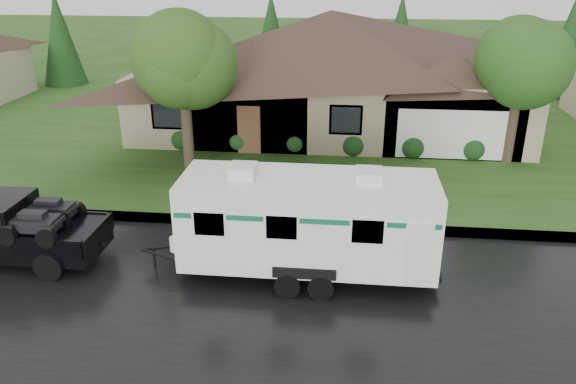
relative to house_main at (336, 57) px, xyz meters
name	(u,v)px	position (x,y,z in m)	size (l,w,h in m)	color
ground	(239,258)	(-2.29, -13.84, -3.59)	(140.00, 140.00, 0.00)	#244C17
road	(225,296)	(-2.29, -15.84, -3.59)	(140.00, 8.00, 0.01)	black
curb	(252,222)	(-2.29, -11.59, -3.52)	(140.00, 0.50, 0.15)	gray
lawn	(292,119)	(-2.29, 1.16, -3.52)	(140.00, 26.00, 0.15)	#244C17
house_main	(336,57)	(0.00, 0.00, 0.00)	(19.44, 10.80, 6.90)	#9C8B69
tree_left_green	(182,63)	(-5.38, -7.81, 0.95)	(3.82, 3.82, 6.33)	#382B1E
tree_right_green	(522,61)	(7.39, -4.81, 0.72)	(3.62, 3.62, 6.00)	#382B1E
shrub_row	(324,142)	(-0.29, -4.54, -2.94)	(13.60, 1.00, 1.00)	#143814
travel_trailer	(308,220)	(-0.26, -14.55, -1.92)	(7.01, 2.46, 3.15)	white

